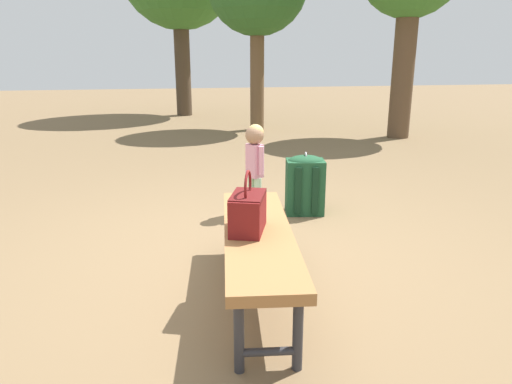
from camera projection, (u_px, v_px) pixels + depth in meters
ground_plane at (245, 254)px, 3.54m from camera, size 40.00×40.00×0.00m
park_bench at (258, 239)px, 2.79m from camera, size 1.64×0.61×0.45m
handbag at (248, 211)px, 2.73m from camera, size 0.36×0.28×0.37m
child_standing at (255, 155)px, 4.31m from camera, size 0.21×0.18×0.86m
backpack_large at (305, 183)px, 4.41m from camera, size 0.35×0.39×0.59m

